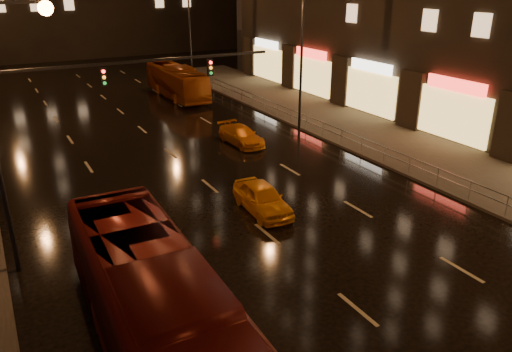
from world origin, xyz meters
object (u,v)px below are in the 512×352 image
(bus_curb, at_px, (177,81))
(taxi_near, at_px, (262,198))
(taxi_far, at_px, (241,135))
(bus_red, at_px, (160,316))

(bus_curb, relative_size, taxi_near, 2.57)
(bus_curb, height_order, taxi_near, bus_curb)
(taxi_far, bearing_deg, taxi_near, -115.20)
(bus_red, bearing_deg, taxi_far, 57.84)
(taxi_near, height_order, taxi_far, taxi_near)
(bus_red, distance_m, taxi_far, 20.32)
(bus_red, distance_m, taxi_near, 10.48)
(taxi_far, bearing_deg, bus_curb, 81.96)
(bus_red, xyz_separation_m, taxi_far, (11.22, 16.90, -1.11))
(bus_red, distance_m, bus_curb, 34.47)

